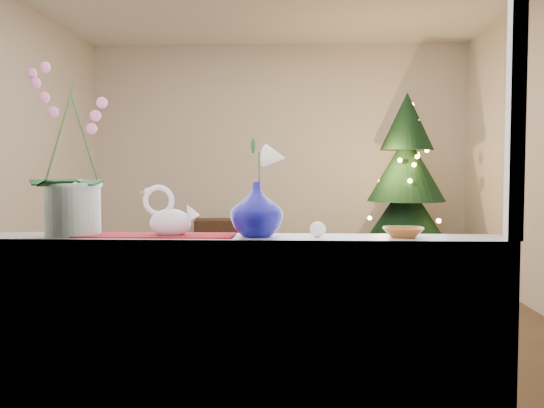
% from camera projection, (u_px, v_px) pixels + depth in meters
% --- Properties ---
extents(ground, '(5.00, 5.00, 0.00)m').
position_uv_depth(ground, '(269.00, 316.00, 4.94)').
color(ground, '#372416').
rests_on(ground, ground).
extents(wall_back, '(4.50, 0.10, 2.70)m').
position_uv_depth(wall_back, '(278.00, 157.00, 7.35)').
color(wall_back, beige).
rests_on(wall_back, ground).
extents(wall_front, '(4.50, 0.10, 2.70)m').
position_uv_depth(wall_front, '(238.00, 131.00, 2.37)').
color(wall_front, beige).
rests_on(wall_front, ground).
extents(window_apron, '(2.20, 0.08, 0.88)m').
position_uv_depth(window_apron, '(240.00, 356.00, 2.46)').
color(window_apron, white).
rests_on(window_apron, ground).
extents(windowsill, '(2.20, 0.26, 0.04)m').
position_uv_depth(windowsill, '(241.00, 241.00, 2.52)').
color(windowsill, white).
rests_on(windowsill, window_apron).
extents(window_frame, '(2.22, 0.06, 1.60)m').
position_uv_depth(window_frame, '(238.00, 42.00, 2.38)').
color(window_frame, white).
rests_on(window_frame, windowsill).
extents(runner, '(0.70, 0.20, 0.01)m').
position_uv_depth(runner, '(151.00, 235.00, 2.54)').
color(runner, maroon).
rests_on(runner, windowsill).
extents(orchid_pot, '(0.27, 0.27, 0.73)m').
position_uv_depth(orchid_pot, '(72.00, 149.00, 2.54)').
color(orchid_pot, beige).
rests_on(orchid_pot, windowsill).
extents(swan, '(0.26, 0.19, 0.20)m').
position_uv_depth(swan, '(170.00, 212.00, 2.53)').
color(swan, white).
rests_on(swan, windowsill).
extents(blue_vase, '(0.30, 0.30, 0.26)m').
position_uv_depth(blue_vase, '(257.00, 205.00, 2.51)').
color(blue_vase, '#090868').
rests_on(blue_vase, windowsill).
extents(lily, '(0.14, 0.08, 0.20)m').
position_uv_depth(lily, '(257.00, 150.00, 2.50)').
color(lily, silver).
rests_on(lily, blue_vase).
extents(paperweight, '(0.08, 0.08, 0.06)m').
position_uv_depth(paperweight, '(318.00, 229.00, 2.49)').
color(paperweight, white).
rests_on(paperweight, windowsill).
extents(amber_dish, '(0.16, 0.16, 0.04)m').
position_uv_depth(amber_dish, '(403.00, 233.00, 2.49)').
color(amber_dish, '#945521').
rests_on(amber_dish, windowsill).
extents(xmas_tree, '(1.27, 1.27, 2.03)m').
position_uv_depth(xmas_tree, '(406.00, 186.00, 6.57)').
color(xmas_tree, black).
rests_on(xmas_tree, ground).
extents(side_table, '(0.85, 0.49, 0.61)m').
position_uv_depth(side_table, '(230.00, 245.00, 7.19)').
color(side_table, black).
rests_on(side_table, ground).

